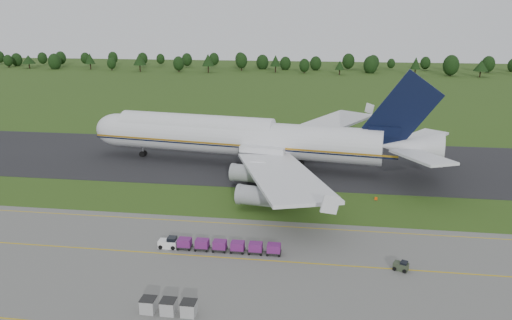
% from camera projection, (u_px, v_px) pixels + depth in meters
% --- Properties ---
extents(ground, '(600.00, 600.00, 0.00)m').
position_uv_depth(ground, '(254.00, 203.00, 91.43)').
color(ground, '#2A4715').
rests_on(ground, ground).
extents(apron, '(300.00, 52.00, 0.06)m').
position_uv_depth(apron, '(212.00, 305.00, 59.09)').
color(apron, '#60605C').
rests_on(apron, ground).
extents(taxiway, '(300.00, 40.00, 0.08)m').
position_uv_depth(taxiway, '(271.00, 161.00, 118.04)').
color(taxiway, black).
rests_on(taxiway, ground).
extents(apron_markings, '(300.00, 30.20, 0.01)m').
position_uv_depth(apron_markings, '(224.00, 275.00, 65.75)').
color(apron_markings, '#C3A20B').
rests_on(apron_markings, apron).
extents(tree_line, '(524.36, 21.68, 11.93)m').
position_uv_depth(tree_line, '(345.00, 63.00, 294.12)').
color(tree_line, black).
rests_on(tree_line, ground).
extents(aircraft, '(81.74, 78.60, 22.86)m').
position_uv_depth(aircraft, '(247.00, 138.00, 112.70)').
color(aircraft, silver).
rests_on(aircraft, ground).
extents(baggage_train, '(18.14, 1.64, 1.58)m').
position_uv_depth(baggage_train, '(218.00, 245.00, 72.47)').
color(baggage_train, white).
rests_on(baggage_train, apron).
extents(utility_cart, '(2.21, 1.81, 1.05)m').
position_uv_depth(utility_cart, '(401.00, 267.00, 67.02)').
color(utility_cart, '#303A28').
rests_on(utility_cart, apron).
extents(uld_row, '(6.53, 1.73, 1.71)m').
position_uv_depth(uld_row, '(169.00, 307.00, 57.17)').
color(uld_row, '#A1A1A1').
rests_on(uld_row, apron).
extents(edge_markers, '(25.49, 0.30, 0.60)m').
position_uv_depth(edge_markers, '(309.00, 195.00, 94.41)').
color(edge_markers, '#EA4207').
rests_on(edge_markers, ground).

